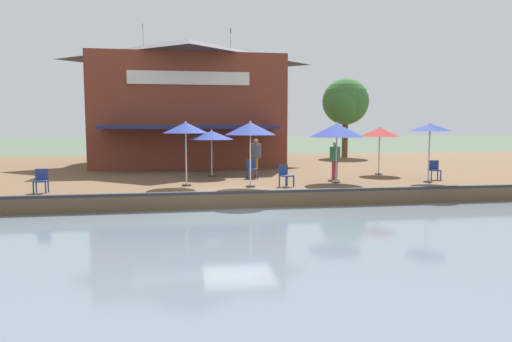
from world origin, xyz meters
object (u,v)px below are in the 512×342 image
at_px(person_at_quay_edge, 256,153).
at_px(tree_behind_restaurant, 345,103).
at_px(patio_umbrella_near_quay_edge, 186,128).
at_px(cafe_chair_mid_patio, 252,168).
at_px(cafe_chair_under_first_umbrella, 434,169).
at_px(person_mid_patio, 335,155).
at_px(patio_umbrella_by_entrance, 380,132).
at_px(patio_umbrella_mid_patio_left, 430,128).
at_px(patio_umbrella_mid_patio_right, 212,135).
at_px(cafe_chair_beside_entrance, 285,174).
at_px(cafe_chair_facing_river, 41,179).
at_px(patio_umbrella_back_row, 337,130).
at_px(waterfront_restaurant, 188,101).
at_px(patio_umbrella_far_corner, 250,129).
at_px(tree_downstream_bank, 213,89).

xyz_separation_m(person_at_quay_edge, tree_behind_restaurant, (-11.63, 8.63, 2.96)).
bearing_deg(patio_umbrella_near_quay_edge, cafe_chair_mid_patio, 125.32).
relative_size(cafe_chair_under_first_umbrella, person_mid_patio, 0.51).
xyz_separation_m(patio_umbrella_by_entrance, person_mid_patio, (1.35, -2.72, -1.02)).
distance_m(person_mid_patio, person_at_quay_edge, 3.74).
bearing_deg(patio_umbrella_mid_patio_left, tree_behind_restaurant, 173.11).
distance_m(patio_umbrella_near_quay_edge, patio_umbrella_mid_patio_right, 3.37).
distance_m(cafe_chair_under_first_umbrella, tree_behind_restaurant, 14.89).
height_order(patio_umbrella_by_entrance, cafe_chair_beside_entrance, patio_umbrella_by_entrance).
height_order(patio_umbrella_near_quay_edge, cafe_chair_facing_river, patio_umbrella_near_quay_edge).
relative_size(cafe_chair_facing_river, cafe_chair_beside_entrance, 1.00).
bearing_deg(patio_umbrella_mid_patio_right, cafe_chair_mid_patio, 59.42).
bearing_deg(cafe_chair_mid_patio, person_at_quay_edge, 161.15).
xyz_separation_m(cafe_chair_beside_entrance, person_at_quay_edge, (-3.91, -0.54, 0.64)).
xyz_separation_m(patio_umbrella_mid_patio_left, person_mid_patio, (-1.94, -3.45, -1.25)).
xyz_separation_m(patio_umbrella_mid_patio_left, cafe_chair_beside_entrance, (0.29, -6.25, -1.82)).
bearing_deg(person_at_quay_edge, cafe_chair_beside_entrance, 7.88).
xyz_separation_m(cafe_chair_facing_river, person_at_quay_edge, (-4.22, 8.43, 0.64)).
xyz_separation_m(patio_umbrella_back_row, tree_behind_restaurant, (-14.77, 5.74, 1.88)).
xyz_separation_m(waterfront_restaurant, patio_umbrella_back_row, (11.09, 5.91, -1.74)).
bearing_deg(tree_behind_restaurant, patio_umbrella_by_entrance, -12.17).
height_order(waterfront_restaurant, patio_umbrella_mid_patio_left, waterfront_restaurant).
bearing_deg(patio_umbrella_far_corner, waterfront_restaurant, -169.58).
xyz_separation_m(waterfront_restaurant, patio_umbrella_by_entrance, (8.29, 9.07, -1.86)).
xyz_separation_m(cafe_chair_mid_patio, person_mid_patio, (0.66, 3.69, 0.57)).
relative_size(cafe_chair_mid_patio, person_mid_patio, 0.51).
relative_size(patio_umbrella_far_corner, patio_umbrella_mid_patio_left, 1.02).
xyz_separation_m(patio_umbrella_mid_patio_left, cafe_chair_facing_river, (0.59, -15.22, -1.82)).
bearing_deg(tree_behind_restaurant, cafe_chair_mid_patio, -35.36).
distance_m(cafe_chair_beside_entrance, tree_downstream_bank, 14.74).
height_order(person_mid_patio, tree_behind_restaurant, tree_behind_restaurant).
bearing_deg(patio_umbrella_by_entrance, patio_umbrella_mid_patio_right, -92.34).
height_order(patio_umbrella_mid_patio_right, tree_downstream_bank, tree_downstream_bank).
xyz_separation_m(cafe_chair_mid_patio, tree_downstream_bank, (-11.08, -0.98, 4.35)).
bearing_deg(patio_umbrella_far_corner, cafe_chair_under_first_umbrella, 97.46).
distance_m(person_mid_patio, tree_downstream_bank, 13.19).
height_order(cafe_chair_mid_patio, tree_downstream_bank, tree_downstream_bank).
bearing_deg(person_mid_patio, person_at_quay_edge, -116.87).
distance_m(patio_umbrella_back_row, patio_umbrella_mid_patio_right, 5.90).
bearing_deg(patio_umbrella_mid_patio_right, waterfront_restaurant, -173.36).
relative_size(patio_umbrella_back_row, cafe_chair_mid_patio, 2.96).
xyz_separation_m(cafe_chair_beside_entrance, tree_behind_restaurant, (-15.54, 8.09, 3.60)).
distance_m(waterfront_restaurant, patio_umbrella_near_quay_edge, 11.20).
bearing_deg(patio_umbrella_mid_patio_right, tree_behind_restaurant, 137.33).
bearing_deg(patio_umbrella_back_row, patio_umbrella_near_quay_edge, -90.14).
bearing_deg(patio_umbrella_back_row, waterfront_restaurant, -151.93).
relative_size(patio_umbrella_mid_patio_left, cafe_chair_beside_entrance, 2.95).
xyz_separation_m(patio_umbrella_near_quay_edge, patio_umbrella_by_entrance, (-2.79, 9.36, -0.22)).
distance_m(waterfront_restaurant, tree_downstream_bank, 2.84).
bearing_deg(cafe_chair_beside_entrance, tree_behind_restaurant, 152.50).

